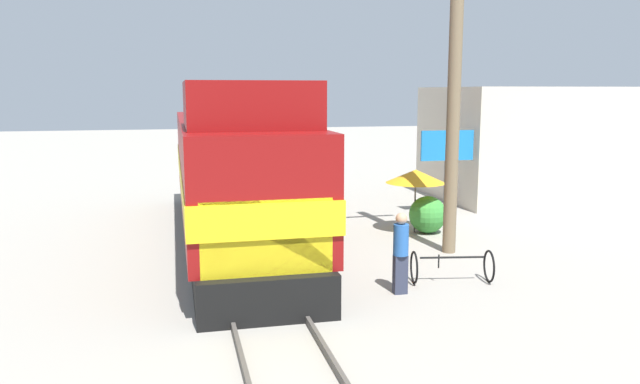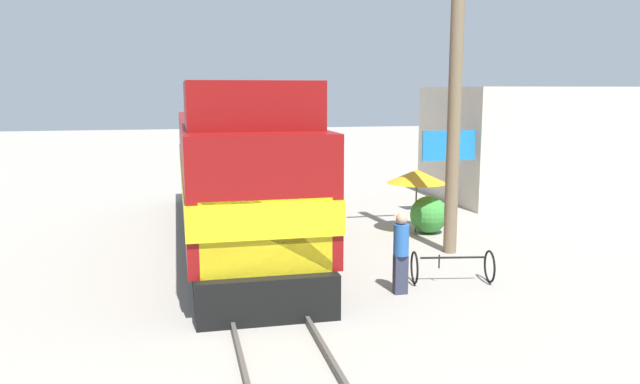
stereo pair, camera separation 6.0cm
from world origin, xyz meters
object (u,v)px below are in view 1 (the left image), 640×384
vendor_umbrella (416,176)px  billboard_sign (447,151)px  utility_pole (455,61)px  bicycle (452,266)px  locomotive (234,177)px  person_bystander (401,250)px

vendor_umbrella → billboard_sign: bearing=49.0°
utility_pole → bicycle: bearing=-113.6°
billboard_sign → bicycle: bearing=-113.5°
locomotive → billboard_sign: bearing=18.7°
utility_pole → locomotive: bearing=156.9°
utility_pole → billboard_sign: 6.32m
vendor_umbrella → billboard_sign: size_ratio=0.66×
utility_pole → person_bystander: 5.88m
person_bystander → bicycle: (1.45, 0.47, -0.61)m
locomotive → bicycle: 7.00m
vendor_umbrella → person_bystander: (-2.60, -5.67, -0.80)m
vendor_umbrella → bicycle: size_ratio=1.04×
locomotive → vendor_umbrella: size_ratio=7.24×
billboard_sign → person_bystander: billboard_sign is taller
locomotive → bicycle: size_ratio=7.53×
locomotive → vendor_umbrella: 5.71m
utility_pole → vendor_umbrella: 4.31m
utility_pole → bicycle: size_ratio=5.35×
utility_pole → bicycle: 5.65m
person_bystander → locomotive: bearing=119.3°
locomotive → utility_pole: (5.71, -2.44, 3.30)m
utility_pole → bicycle: utility_pole is taller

